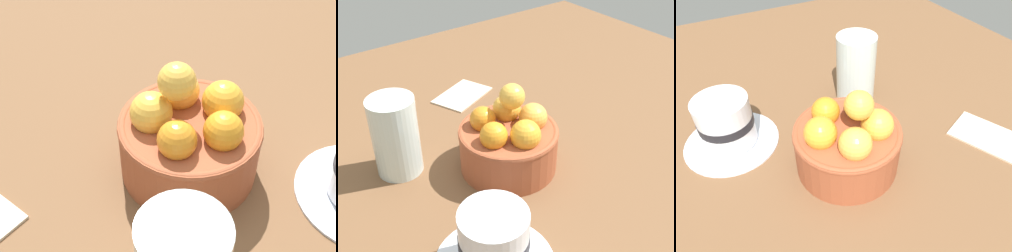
% 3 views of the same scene
% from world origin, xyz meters
% --- Properties ---
extents(ground_plane, '(1.26, 1.08, 0.03)m').
position_xyz_m(ground_plane, '(0.00, 0.00, -0.02)').
color(ground_plane, brown).
extents(terracotta_bowl, '(0.15, 0.15, 0.13)m').
position_xyz_m(terracotta_bowl, '(-0.00, 0.00, 0.05)').
color(terracotta_bowl, '#9E4C2D').
rests_on(terracotta_bowl, ground_plane).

